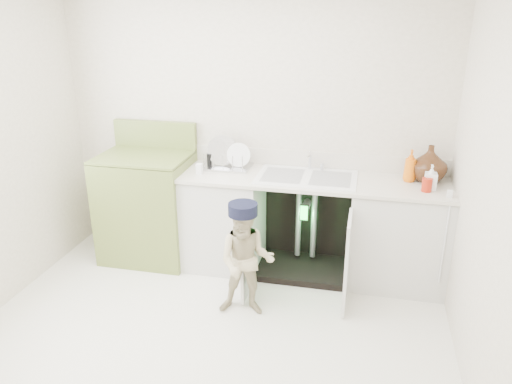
% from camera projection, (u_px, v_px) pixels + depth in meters
% --- Properties ---
extents(ground, '(3.50, 3.50, 0.00)m').
position_uv_depth(ground, '(205.00, 343.00, 3.60)').
color(ground, silver).
rests_on(ground, ground).
extents(room_shell, '(6.00, 5.50, 1.26)m').
position_uv_depth(room_shell, '(198.00, 180.00, 3.16)').
color(room_shell, beige).
rests_on(room_shell, ground).
extents(counter_run, '(2.44, 1.02, 1.21)m').
position_uv_depth(counter_run, '(308.00, 223.00, 4.42)').
color(counter_run, silver).
rests_on(counter_run, ground).
extents(avocado_stove, '(0.81, 0.65, 1.26)m').
position_uv_depth(avocado_stove, '(148.00, 205.00, 4.69)').
color(avocado_stove, olive).
rests_on(avocado_stove, ground).
extents(repair_worker, '(0.66, 0.62, 0.92)m').
position_uv_depth(repair_worker, '(246.00, 260.00, 3.80)').
color(repair_worker, beige).
rests_on(repair_worker, ground).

